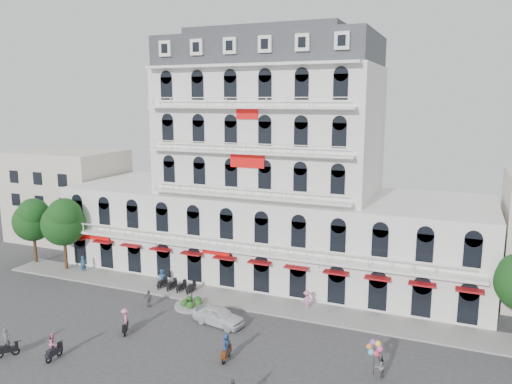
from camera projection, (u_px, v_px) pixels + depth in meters
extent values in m
plane|color=#38383A|center=(187.00, 342.00, 39.11)|extent=(120.00, 120.00, 0.00)
cube|color=gray|center=(236.00, 299.00, 47.27)|extent=(53.00, 4.00, 0.16)
cube|color=silver|center=(270.00, 231.00, 54.63)|extent=(45.00, 14.00, 9.00)
cube|color=silver|center=(270.00, 131.00, 52.63)|extent=(22.00, 12.00, 13.00)
cube|color=#2D3035|center=(271.00, 52.00, 51.17)|extent=(21.56, 11.76, 3.00)
cube|color=#2D3035|center=(271.00, 33.00, 50.83)|extent=(15.84, 8.64, 0.80)
cube|color=maroon|center=(242.00, 260.00, 48.00)|extent=(40.50, 1.00, 0.15)
cube|color=red|center=(247.00, 160.00, 47.53)|extent=(3.50, 0.10, 1.40)
cube|color=beige|center=(68.00, 195.00, 67.48)|extent=(14.00, 10.00, 12.00)
cylinder|color=gray|center=(192.00, 306.00, 45.66)|extent=(3.20, 3.20, 0.24)
cylinder|color=black|center=(192.00, 298.00, 45.52)|extent=(0.08, 0.08, 1.40)
sphere|color=#1B4818|center=(199.00, 303.00, 45.34)|extent=(0.70, 0.70, 0.70)
sphere|color=#1B4818|center=(198.00, 300.00, 46.12)|extent=(0.70, 0.70, 0.70)
sphere|color=#1B4818|center=(189.00, 300.00, 46.20)|extent=(0.70, 0.70, 0.70)
sphere|color=#1B4818|center=(184.00, 303.00, 45.46)|extent=(0.70, 0.70, 0.70)
sphere|color=#1B4818|center=(190.00, 305.00, 44.92)|extent=(0.70, 0.70, 0.70)
cylinder|color=#382314|center=(35.00, 248.00, 57.67)|extent=(0.36, 0.36, 3.52)
sphere|color=#113613|center=(33.00, 222.00, 57.08)|extent=(4.48, 4.48, 4.48)
sphere|color=#113613|center=(33.00, 214.00, 56.43)|extent=(3.52, 3.52, 3.52)
sphere|color=#113613|center=(32.00, 215.00, 57.39)|extent=(3.20, 3.20, 3.20)
cylinder|color=#382314|center=(66.00, 254.00, 55.31)|extent=(0.36, 0.36, 3.74)
sphere|color=#113613|center=(63.00, 224.00, 54.69)|extent=(4.76, 4.76, 4.76)
sphere|color=#113613|center=(64.00, 215.00, 54.03)|extent=(3.74, 3.74, 3.74)
sphere|color=#113613|center=(62.00, 217.00, 54.99)|extent=(3.40, 3.40, 3.40)
imported|color=silver|center=(219.00, 316.00, 42.02)|extent=(4.90, 2.68, 1.58)
cube|color=black|center=(7.00, 350.00, 36.76)|extent=(1.24, 1.37, 0.35)
torus|color=black|center=(16.00, 351.00, 37.05)|extent=(0.48, 0.53, 0.60)
imported|color=#57575E|center=(6.00, 340.00, 36.61)|extent=(0.74, 0.76, 1.76)
cube|color=black|center=(54.00, 352.00, 36.39)|extent=(0.42, 1.51, 0.35)
torus|color=black|center=(60.00, 352.00, 36.95)|extent=(0.15, 0.60, 0.60)
torus|color=black|center=(49.00, 359.00, 35.93)|extent=(0.15, 0.60, 0.60)
imported|color=#D57091|center=(53.00, 343.00, 36.26)|extent=(0.64, 0.81, 1.60)
cube|color=#622D11|center=(226.00, 353.00, 36.23)|extent=(0.51, 1.53, 0.35)
torus|color=black|center=(229.00, 353.00, 36.79)|extent=(0.18, 0.61, 0.60)
torus|color=black|center=(224.00, 360.00, 35.76)|extent=(0.18, 0.61, 0.60)
imported|color=navy|center=(226.00, 344.00, 36.09)|extent=(0.61, 0.86, 1.65)
cube|color=black|center=(125.00, 327.00, 40.45)|extent=(1.05, 1.47, 0.35)
torus|color=black|center=(125.00, 333.00, 39.96)|extent=(0.40, 0.58, 0.60)
torus|color=black|center=(126.00, 327.00, 41.03)|extent=(0.40, 0.58, 0.60)
imported|color=pink|center=(125.00, 318.00, 40.31)|extent=(1.07, 1.24, 1.66)
imported|color=navy|center=(162.00, 278.00, 50.76)|extent=(0.97, 0.76, 1.75)
imported|color=#56555D|center=(149.00, 299.00, 45.55)|extent=(0.99, 0.51, 1.62)
imported|color=#D16EA6|center=(307.00, 300.00, 44.98)|extent=(1.32, 1.20, 1.78)
imported|color=#265174|center=(83.00, 264.00, 54.57)|extent=(0.73, 0.82, 1.89)
imported|color=slate|center=(379.00, 366.00, 33.81)|extent=(1.03, 1.11, 1.84)
cylinder|color=black|center=(374.00, 362.00, 34.22)|extent=(0.04, 0.04, 2.00)
sphere|color=#E54C99|center=(380.00, 349.00, 33.91)|extent=(0.44, 0.44, 0.44)
sphere|color=yellow|center=(378.00, 344.00, 34.21)|extent=(0.44, 0.44, 0.44)
sphere|color=#994CD8|center=(373.00, 343.00, 34.34)|extent=(0.44, 0.44, 0.44)
sphere|color=orange|center=(369.00, 347.00, 34.16)|extent=(0.44, 0.44, 0.44)
sphere|color=#4CB2E5|center=(371.00, 352.00, 33.86)|extent=(0.44, 0.44, 0.44)
sphere|color=#D8334C|center=(376.00, 354.00, 33.74)|extent=(0.44, 0.44, 0.44)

